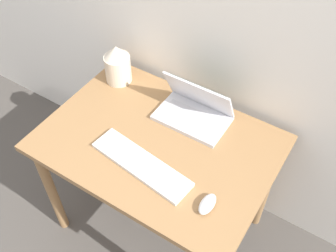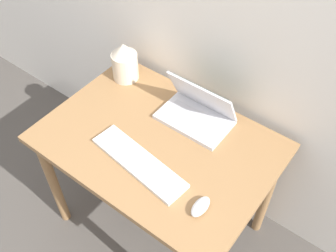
{
  "view_description": "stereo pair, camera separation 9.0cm",
  "coord_description": "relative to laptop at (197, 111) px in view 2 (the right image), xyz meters",
  "views": [
    {
      "loc": [
        0.64,
        -0.55,
        2.06
      ],
      "look_at": [
        0.04,
        0.39,
        0.83
      ],
      "focal_mm": 42.0,
      "sensor_mm": 36.0,
      "label": 1
    },
    {
      "loc": [
        0.71,
        -0.5,
        2.06
      ],
      "look_at": [
        0.04,
        0.39,
        0.83
      ],
      "focal_mm": 42.0,
      "sensor_mm": 36.0,
      "label": 2
    }
  ],
  "objects": [
    {
      "name": "mouse",
      "position": [
        0.28,
        -0.39,
        -0.03
      ],
      "size": [
        0.05,
        0.1,
        0.04
      ],
      "color": "silver",
      "rests_on": "desk"
    },
    {
      "name": "laptop",
      "position": [
        0.0,
        0.0,
        0.0
      ],
      "size": [
        0.33,
        0.21,
        0.21
      ],
      "color": "silver",
      "rests_on": "desk"
    },
    {
      "name": "desk",
      "position": [
        -0.06,
        -0.22,
        -0.15
      ],
      "size": [
        1.03,
        0.72,
        0.73
      ],
      "color": "olive",
      "rests_on": "ground_plane"
    },
    {
      "name": "keyboard",
      "position": [
        -0.05,
        -0.36,
        -0.04
      ],
      "size": [
        0.48,
        0.18,
        0.02
      ],
      "color": "white",
      "rests_on": "desk"
    },
    {
      "name": "vase",
      "position": [
        -0.45,
        0.02,
        0.05
      ],
      "size": [
        0.13,
        0.13,
        0.21
      ],
      "color": "beige",
      "rests_on": "desk"
    }
  ]
}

